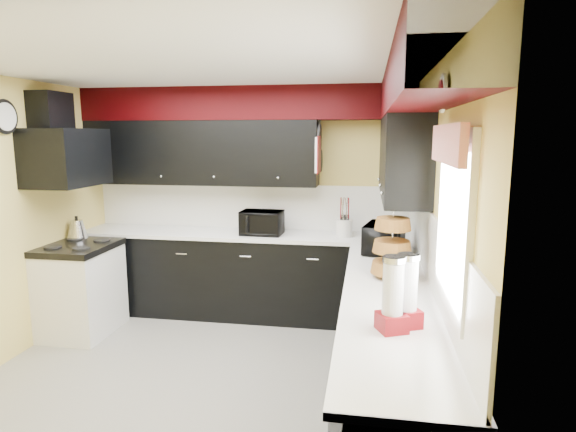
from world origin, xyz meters
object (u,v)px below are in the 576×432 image
Objects in this scene: toaster_oven at (262,223)px; knife_block at (345,226)px; kettle at (77,229)px; utensil_crock at (344,228)px; microwave at (384,238)px.

toaster_oven is 0.88m from knife_block.
toaster_oven reaches higher than kettle.
kettle is at bearing -170.97° from utensil_crock.
toaster_oven is 1.94m from kettle.
utensil_crock is at bearing 9.03° from kettle.
kettle is at bearing -171.46° from knife_block.
knife_block reaches higher than kettle.
kettle is (-2.78, -0.44, -0.02)m from utensil_crock.
toaster_oven is 1.41m from microwave.
knife_block is at bearing 90.00° from utensil_crock.
toaster_oven is at bearing 12.27° from kettle.
microwave reaches higher than utensil_crock.
microwave is 2.57× the size of utensil_crock.
toaster_oven is at bearing 76.34° from microwave.
toaster_oven is 0.93× the size of microwave.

